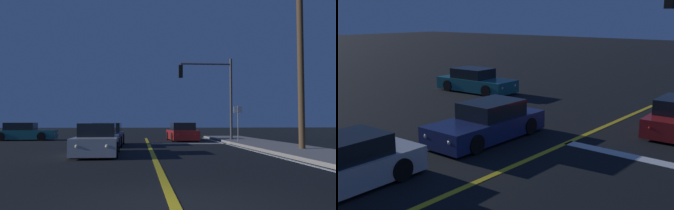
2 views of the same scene
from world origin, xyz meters
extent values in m
cube|color=white|center=(2.58, 16.89, 0.01)|extent=(5.17, 0.50, 0.01)
cube|color=#195960|center=(-9.27, 22.12, 0.44)|extent=(4.73, 2.02, 0.68)
cube|color=black|center=(-9.55, 22.11, 1.04)|extent=(2.20, 1.67, 0.60)
cylinder|color=black|center=(-7.86, 23.03, 0.32)|extent=(0.65, 0.24, 0.64)
cylinder|color=black|center=(-7.79, 21.31, 0.32)|extent=(0.65, 0.24, 0.64)
cylinder|color=black|center=(-10.74, 22.92, 0.32)|extent=(0.65, 0.24, 0.64)
cylinder|color=black|center=(-10.68, 21.20, 0.32)|extent=(0.65, 0.24, 0.64)
sphere|color=#FFF4CC|center=(-7.02, 22.77, 0.52)|extent=(0.18, 0.18, 0.18)
sphere|color=#FFF4CC|center=(-6.98, 21.63, 0.52)|extent=(0.18, 0.18, 0.18)
sphere|color=red|center=(-11.57, 22.60, 0.52)|extent=(0.14, 0.14, 0.14)
sphere|color=red|center=(-11.52, 21.46, 0.52)|extent=(0.14, 0.14, 0.14)
cylinder|color=black|center=(1.69, 22.04, 0.32)|extent=(0.25, 0.65, 0.64)
cylinder|color=black|center=(1.81, 19.49, 0.32)|extent=(0.25, 0.65, 0.64)
sphere|color=red|center=(2.14, 18.78, 0.52)|extent=(0.14, 0.14, 0.14)
cube|color=navy|center=(-2.46, 15.45, 0.44)|extent=(1.79, 4.65, 0.68)
cube|color=black|center=(-2.46, 15.72, 1.04)|extent=(1.54, 2.14, 0.60)
cylinder|color=black|center=(-1.63, 14.00, 0.32)|extent=(0.22, 0.64, 0.64)
cylinder|color=black|center=(-3.30, 14.01, 0.32)|extent=(0.22, 0.64, 0.64)
cylinder|color=black|center=(-1.63, 16.89, 0.32)|extent=(0.22, 0.64, 0.64)
cylinder|color=black|center=(-3.30, 16.89, 0.32)|extent=(0.22, 0.64, 0.64)
sphere|color=#FFF4CC|center=(-1.91, 13.18, 0.52)|extent=(0.18, 0.18, 0.18)
sphere|color=#FFF4CC|center=(-3.02, 13.18, 0.52)|extent=(0.18, 0.18, 0.18)
sphere|color=red|center=(-1.91, 17.72, 0.52)|extent=(0.14, 0.14, 0.14)
sphere|color=red|center=(-3.02, 17.72, 0.52)|extent=(0.14, 0.14, 0.14)
cube|color=black|center=(-2.38, 9.95, 1.04)|extent=(1.57, 2.16, 0.60)
cylinder|color=black|center=(-1.61, 11.13, 0.32)|extent=(0.24, 0.65, 0.64)
cylinder|color=black|center=(-3.23, 11.07, 0.32)|extent=(0.24, 0.65, 0.64)
sphere|color=red|center=(-1.90, 11.94, 0.52)|extent=(0.14, 0.14, 0.14)
sphere|color=red|center=(-2.99, 11.91, 0.52)|extent=(0.14, 0.14, 0.14)
sphere|color=#0A3814|center=(2.34, 19.19, 4.72)|extent=(0.22, 0.22, 0.22)
camera|label=1|loc=(-0.60, -5.69, 1.41)|focal=37.96mm
camera|label=2|loc=(7.27, 4.75, 4.34)|focal=45.07mm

